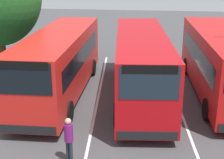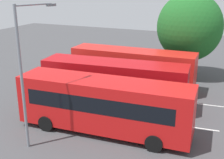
# 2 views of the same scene
# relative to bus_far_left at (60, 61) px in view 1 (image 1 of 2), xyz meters

# --- Properties ---
(ground_plane) EXTENTS (72.45, 72.45, 0.00)m
(ground_plane) POSITION_rel_bus_far_left_xyz_m (-0.46, 4.14, -1.88)
(ground_plane) COLOR #424244
(bus_far_left) EXTENTS (11.01, 2.89, 3.42)m
(bus_far_left) POSITION_rel_bus_far_left_xyz_m (0.00, 0.00, 0.00)
(bus_far_left) COLOR red
(bus_far_left) RESTS_ON ground
(bus_center_left) EXTENTS (11.13, 3.58, 3.42)m
(bus_center_left) POSITION_rel_bus_far_left_xyz_m (-0.09, 4.35, 0.00)
(bus_center_left) COLOR #B70C11
(bus_center_left) RESTS_ON ground
(bus_center_right) EXTENTS (11.07, 3.15, 3.42)m
(bus_center_right) POSITION_rel_bus_far_left_xyz_m (-1.20, 8.55, 0.00)
(bus_center_right) COLOR red
(bus_center_right) RESTS_ON ground
(pedestrian) EXTENTS (0.44, 0.44, 1.73)m
(pedestrian) POSITION_rel_bus_far_left_xyz_m (6.55, 2.12, -0.86)
(pedestrian) COLOR #232833
(pedestrian) RESTS_ON ground
(lane_stripe_outer_left) EXTENTS (15.09, 1.47, 0.01)m
(lane_stripe_outer_left) POSITION_rel_bus_far_left_xyz_m (-0.46, 2.05, -1.88)
(lane_stripe_outer_left) COLOR silver
(lane_stripe_outer_left) RESTS_ON ground
(lane_stripe_inner_left) EXTENTS (15.09, 1.47, 0.01)m
(lane_stripe_inner_left) POSITION_rel_bus_far_left_xyz_m (-0.46, 6.24, -1.88)
(lane_stripe_inner_left) COLOR silver
(lane_stripe_inner_left) RESTS_ON ground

